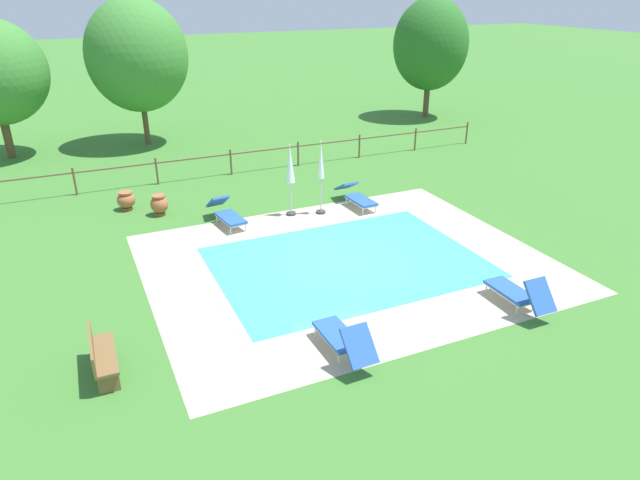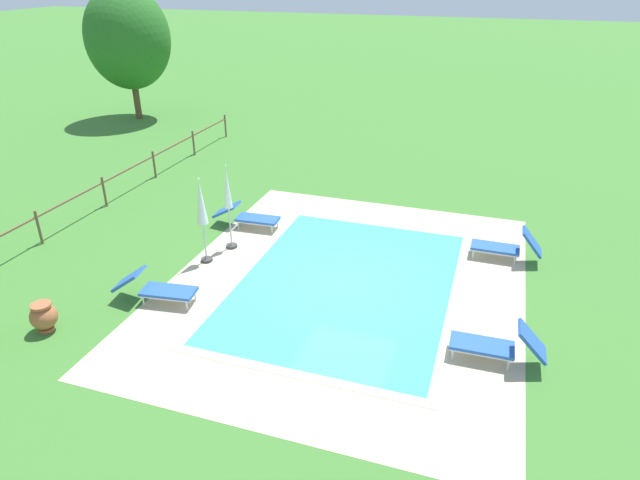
% 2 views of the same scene
% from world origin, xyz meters
% --- Properties ---
extents(ground_plane, '(160.00, 160.00, 0.00)m').
position_xyz_m(ground_plane, '(0.00, 0.00, 0.00)').
color(ground_plane, '#3D752D').
extents(pool_deck_paving, '(10.81, 8.79, 0.01)m').
position_xyz_m(pool_deck_paving, '(0.00, 0.00, 0.00)').
color(pool_deck_paving, '#BCAD8E').
rests_on(pool_deck_paving, ground).
extents(swimming_pool_water, '(7.27, 5.25, 0.01)m').
position_xyz_m(swimming_pool_water, '(0.00, 0.00, 0.01)').
color(swimming_pool_water, '#42CCD6').
rests_on(swimming_pool_water, ground).
extents(pool_coping_rim, '(7.75, 5.73, 0.01)m').
position_xyz_m(pool_coping_rim, '(0.00, 0.00, 0.01)').
color(pool_coping_rim, beige).
rests_on(pool_coping_rim, ground).
extents(sun_lounger_north_near_steps, '(0.70, 2.08, 0.75)m').
position_xyz_m(sun_lounger_north_near_steps, '(2.31, 3.81, 0.36)').
color(sun_lounger_north_near_steps, '#2856A8').
rests_on(sun_lounger_north_near_steps, ground).
extents(sun_lounger_north_mid, '(0.61, 1.87, 0.98)m').
position_xyz_m(sun_lounger_north_mid, '(2.62, -3.81, 0.39)').
color(sun_lounger_north_mid, '#2856A8').
rests_on(sun_lounger_north_mid, ground).
extents(sun_lounger_north_far, '(0.86, 2.07, 0.83)m').
position_xyz_m(sun_lounger_north_far, '(-2.27, 4.11, 0.37)').
color(sun_lounger_north_far, '#2856A8').
rests_on(sun_lounger_north_far, ground).
extents(sun_lounger_north_end, '(0.64, 1.92, 0.95)m').
position_xyz_m(sun_lounger_north_end, '(-2.02, -3.76, 0.39)').
color(sun_lounger_north_end, '#2856A8').
rests_on(sun_lounger_north_end, ground).
extents(patio_umbrella_closed_row_west, '(0.32, 0.32, 2.51)m').
position_xyz_m(patio_umbrella_closed_row_west, '(0.89, 3.70, 1.61)').
color(patio_umbrella_closed_row_west, '#383838').
rests_on(patio_umbrella_closed_row_west, ground).
extents(patio_umbrella_closed_row_mid_west, '(0.32, 0.32, 2.44)m').
position_xyz_m(patio_umbrella_closed_row_mid_west, '(-0.09, 3.98, 1.63)').
color(patio_umbrella_closed_row_mid_west, '#383838').
rests_on(patio_umbrella_closed_row_mid_west, ground).
extents(terracotta_urn_near_fence, '(0.59, 0.59, 0.70)m').
position_xyz_m(terracotta_urn_near_fence, '(-4.10, 5.81, 0.38)').
color(terracotta_urn_near_fence, '#A85B38').
rests_on(terracotta_urn_near_fence, ground).
extents(perimeter_fence, '(20.72, 0.08, 1.05)m').
position_xyz_m(perimeter_fence, '(0.82, 9.09, 0.68)').
color(perimeter_fence, brown).
rests_on(perimeter_fence, ground).
extents(tree_centre, '(4.17, 4.17, 6.53)m').
position_xyz_m(tree_centre, '(12.83, 15.04, 4.03)').
color(tree_centre, brown).
rests_on(tree_centre, ground).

